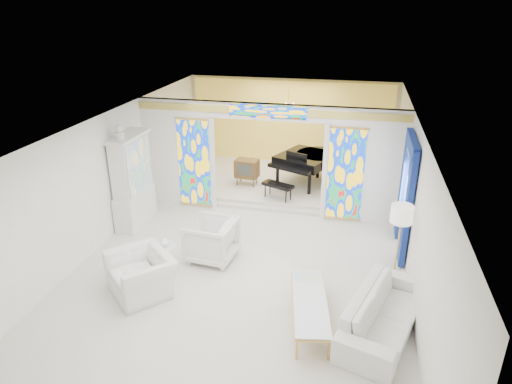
% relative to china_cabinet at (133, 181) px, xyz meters
% --- Properties ---
extents(floor, '(12.00, 12.00, 0.00)m').
position_rel_china_cabinet_xyz_m(floor, '(3.22, -0.60, -1.17)').
color(floor, silver).
rests_on(floor, ground).
extents(ceiling, '(7.00, 12.00, 0.02)m').
position_rel_china_cabinet_xyz_m(ceiling, '(3.22, -0.60, 1.83)').
color(ceiling, white).
rests_on(ceiling, wall_back).
extents(wall_back, '(7.00, 0.02, 3.00)m').
position_rel_china_cabinet_xyz_m(wall_back, '(3.22, 5.40, 0.33)').
color(wall_back, white).
rests_on(wall_back, floor).
extents(wall_left, '(0.02, 12.00, 3.00)m').
position_rel_china_cabinet_xyz_m(wall_left, '(-0.28, -0.60, 0.33)').
color(wall_left, white).
rests_on(wall_left, floor).
extents(wall_right, '(0.02, 12.00, 3.00)m').
position_rel_china_cabinet_xyz_m(wall_right, '(6.72, -0.60, 0.33)').
color(wall_right, white).
rests_on(wall_right, floor).
extents(partition_wall, '(7.00, 0.22, 3.00)m').
position_rel_china_cabinet_xyz_m(partition_wall, '(3.22, 1.40, 0.48)').
color(partition_wall, white).
rests_on(partition_wall, floor).
extents(stained_glass_left, '(0.90, 0.04, 2.40)m').
position_rel_china_cabinet_xyz_m(stained_glass_left, '(1.19, 1.29, 0.13)').
color(stained_glass_left, gold).
rests_on(stained_glass_left, partition_wall).
extents(stained_glass_right, '(0.90, 0.04, 2.40)m').
position_rel_china_cabinet_xyz_m(stained_glass_right, '(5.25, 1.29, 0.13)').
color(stained_glass_right, gold).
rests_on(stained_glass_right, partition_wall).
extents(stained_glass_transom, '(2.00, 0.04, 0.34)m').
position_rel_china_cabinet_xyz_m(stained_glass_transom, '(3.22, 1.29, 1.65)').
color(stained_glass_transom, gold).
rests_on(stained_glass_transom, partition_wall).
extents(alcove_platform, '(6.80, 3.80, 0.18)m').
position_rel_china_cabinet_xyz_m(alcove_platform, '(3.22, 3.50, -1.08)').
color(alcove_platform, silver).
rests_on(alcove_platform, floor).
extents(gold_curtain_back, '(6.70, 0.10, 2.90)m').
position_rel_china_cabinet_xyz_m(gold_curtain_back, '(3.22, 5.28, 0.33)').
color(gold_curtain_back, '#FCE357').
rests_on(gold_curtain_back, wall_back).
extents(chandelier, '(0.48, 0.48, 0.30)m').
position_rel_china_cabinet_xyz_m(chandelier, '(3.42, 3.40, 1.38)').
color(chandelier, gold).
rests_on(chandelier, ceiling).
extents(blue_drapes, '(0.14, 1.85, 2.65)m').
position_rel_china_cabinet_xyz_m(blue_drapes, '(6.62, 0.10, 0.41)').
color(blue_drapes, navy).
rests_on(blue_drapes, wall_right).
extents(china_cabinet, '(0.56, 1.46, 2.72)m').
position_rel_china_cabinet_xyz_m(china_cabinet, '(0.00, 0.00, 0.00)').
color(china_cabinet, silver).
rests_on(china_cabinet, floor).
extents(armchair_left, '(1.67, 1.66, 0.82)m').
position_rel_china_cabinet_xyz_m(armchair_left, '(1.52, -2.81, -0.76)').
color(armchair_left, silver).
rests_on(armchair_left, floor).
extents(armchair_right, '(1.13, 1.10, 0.94)m').
position_rel_china_cabinet_xyz_m(armchair_right, '(2.48, -1.28, -0.70)').
color(armchair_right, white).
rests_on(armchair_right, floor).
extents(sofa, '(1.70, 2.69, 0.73)m').
position_rel_china_cabinet_xyz_m(sofa, '(6.17, -2.94, -0.80)').
color(sofa, white).
rests_on(sofa, floor).
extents(side_table, '(0.58, 0.58, 0.60)m').
position_rel_china_cabinet_xyz_m(side_table, '(1.67, -1.97, -0.78)').
color(side_table, silver).
rests_on(side_table, floor).
extents(vase, '(0.22, 0.22, 0.21)m').
position_rel_china_cabinet_xyz_m(vase, '(1.67, -1.97, -0.46)').
color(vase, silver).
rests_on(vase, side_table).
extents(coffee_table, '(0.98, 2.11, 0.45)m').
position_rel_china_cabinet_xyz_m(coffee_table, '(4.87, -2.99, -0.75)').
color(coffee_table, white).
rests_on(coffee_table, floor).
extents(floor_lamp, '(0.50, 0.50, 1.77)m').
position_rel_china_cabinet_xyz_m(floor_lamp, '(6.42, -1.43, 0.34)').
color(floor_lamp, gold).
rests_on(floor_lamp, floor).
extents(grand_piano, '(2.47, 2.89, 1.11)m').
position_rel_china_cabinet_xyz_m(grand_piano, '(4.16, 3.38, -0.24)').
color(grand_piano, black).
rests_on(grand_piano, alcove_platform).
extents(tv_console, '(0.72, 0.53, 0.79)m').
position_rel_china_cabinet_xyz_m(tv_console, '(2.28, 2.81, -0.48)').
color(tv_console, brown).
rests_on(tv_console, alcove_platform).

